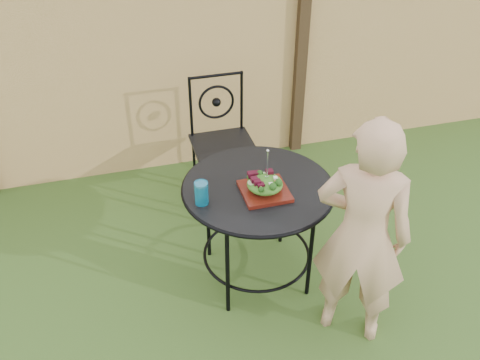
{
  "coord_description": "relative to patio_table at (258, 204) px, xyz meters",
  "views": [
    {
      "loc": [
        -0.31,
        -1.75,
        2.59
      ],
      "look_at": [
        0.39,
        0.76,
        0.75
      ],
      "focal_mm": 40.0,
      "sensor_mm": 36.0,
      "label": 1
    }
  ],
  "objects": [
    {
      "name": "diner",
      "position": [
        0.4,
        -0.57,
        0.13
      ],
      "size": [
        0.62,
        0.57,
        1.42
      ],
      "primitive_type": "imported",
      "rotation": [
        0.0,
        0.0,
        2.55
      ],
      "color": "tan",
      "rests_on": "ground"
    },
    {
      "name": "salad",
      "position": [
        0.02,
        -0.08,
        0.2
      ],
      "size": [
        0.21,
        0.21,
        0.08
      ],
      "primitive_type": "ellipsoid",
      "color": "#235614",
      "rests_on": "salad_plate"
    },
    {
      "name": "salad_plate",
      "position": [
        0.02,
        -0.08,
        0.15
      ],
      "size": [
        0.27,
        0.27,
        0.02
      ],
      "primitive_type": "cube",
      "color": "#3D1408",
      "rests_on": "patio_table"
    },
    {
      "name": "patio_chair",
      "position": [
        0.02,
        0.98,
        -0.08
      ],
      "size": [
        0.46,
        0.46,
        0.95
      ],
      "color": "black",
      "rests_on": "ground"
    },
    {
      "name": "drinking_glass",
      "position": [
        -0.36,
        -0.07,
        0.21
      ],
      "size": [
        0.08,
        0.08,
        0.14
      ],
      "primitive_type": "cylinder",
      "color": "#0C6B92",
      "rests_on": "patio_table"
    },
    {
      "name": "patio_table",
      "position": [
        0.0,
        0.0,
        0.0
      ],
      "size": [
        0.92,
        0.92,
        0.72
      ],
      "color": "black",
      "rests_on": "ground"
    },
    {
      "name": "fork",
      "position": [
        0.03,
        -0.08,
        0.33
      ],
      "size": [
        0.01,
        0.01,
        0.18
      ],
      "primitive_type": "cylinder",
      "color": "silver",
      "rests_on": "salad"
    },
    {
      "name": "fence",
      "position": [
        -0.49,
        1.49,
        0.36
      ],
      "size": [
        8.0,
        0.12,
        1.9
      ],
      "color": "#EAB873",
      "rests_on": "ground"
    }
  ]
}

